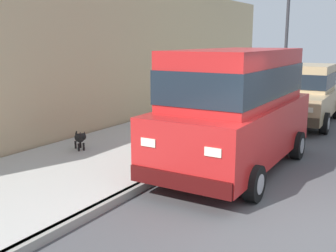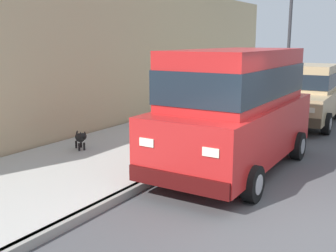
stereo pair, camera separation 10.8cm
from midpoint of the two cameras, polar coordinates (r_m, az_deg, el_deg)
ground_plane at (r=6.46m, az=20.23°, el=-13.68°), size 80.00×80.00×0.00m
curb at (r=7.60m, az=-4.31°, el=-8.44°), size 0.16×64.00×0.14m
sidewalk at (r=8.72m, az=-14.04°, el=-6.08°), size 3.60×64.00×0.14m
car_red_van at (r=8.59m, az=9.09°, el=2.95°), size 2.17×4.92×2.52m
car_tan_sedan at (r=14.24m, az=18.20°, el=4.35°), size 2.16×4.66×1.92m
dog_black at (r=9.92m, az=-12.44°, el=-1.66°), size 0.67×0.45×0.49m
street_lamp at (r=16.75m, az=15.98°, el=12.13°), size 0.36×0.36×4.42m
building_facade at (r=14.03m, az=-3.93°, el=10.02°), size 0.50×20.00×4.51m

